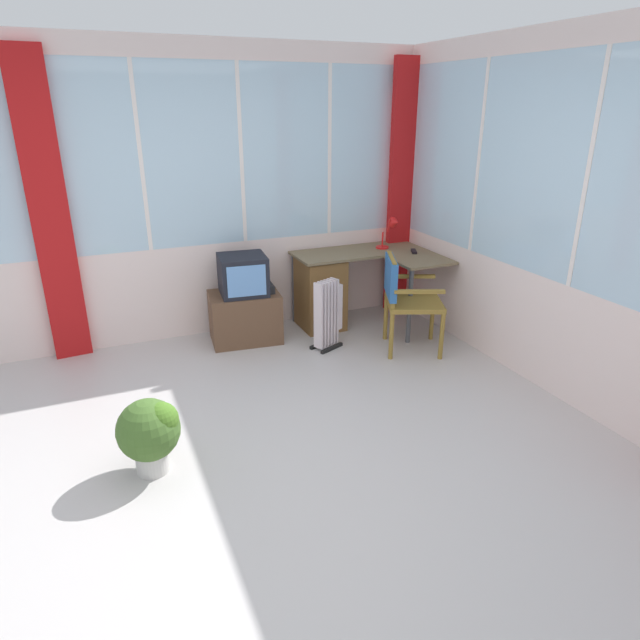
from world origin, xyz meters
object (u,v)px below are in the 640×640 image
at_px(tv_remote, 414,251).
at_px(space_heater, 328,314).
at_px(desk, 328,287).
at_px(tv_on_stand, 245,304).
at_px(wooden_armchair, 401,291).
at_px(potted_plant, 150,431).
at_px(desk_lamp, 392,228).

bearing_deg(tv_remote, space_heater, -142.56).
relative_size(desk, tv_on_stand, 1.58).
height_order(wooden_armchair, tv_on_stand, wooden_armchair).
height_order(space_heater, potted_plant, space_heater).
bearing_deg(desk_lamp, desk, 177.46).
relative_size(desk, wooden_armchair, 1.51).
distance_m(wooden_armchair, potted_plant, 2.53).
bearing_deg(potted_plant, tv_on_stand, 57.92).
xyz_separation_m(desk, wooden_armchair, (0.37, -0.78, 0.15)).
bearing_deg(desk_lamp, wooden_armchair, -113.10).
bearing_deg(potted_plant, space_heater, 36.26).
xyz_separation_m(desk, potted_plant, (-1.95, -1.76, -0.12)).
height_order(desk, desk_lamp, desk_lamp).
bearing_deg(desk, potted_plant, -137.92).
xyz_separation_m(tv_remote, wooden_armchair, (-0.44, -0.52, -0.19)).
bearing_deg(space_heater, desk, 66.52).
bearing_deg(desk, tv_remote, -17.33).
height_order(desk_lamp, tv_remote, desk_lamp).
relative_size(desk, desk_lamp, 4.00).
bearing_deg(potted_plant, desk_lamp, 33.27).
xyz_separation_m(desk, tv_remote, (0.81, -0.25, 0.34)).
relative_size(tv_remote, space_heater, 0.23).
bearing_deg(wooden_armchair, desk, 115.39).
distance_m(wooden_armchair, tv_on_stand, 1.45).
bearing_deg(space_heater, wooden_armchair, -26.72).
distance_m(tv_remote, wooden_armchair, 0.71).
distance_m(desk, potted_plant, 2.63).
relative_size(desk, tv_remote, 8.77).
distance_m(desk, wooden_armchair, 0.87).
relative_size(tv_on_stand, potted_plant, 1.73).
distance_m(desk, tv_on_stand, 0.87).
distance_m(desk_lamp, wooden_armchair, 0.90).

